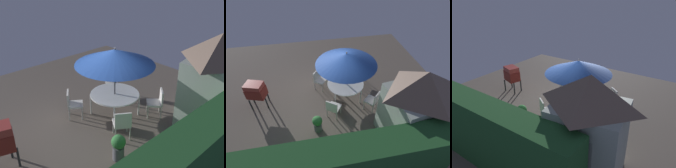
# 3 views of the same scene
# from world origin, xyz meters

# --- Properties ---
(ground_plane) EXTENTS (11.00, 11.00, 0.00)m
(ground_plane) POSITION_xyz_m (0.00, 0.00, 0.00)
(ground_plane) COLOR brown
(hedge_backdrop) EXTENTS (6.10, 0.76, 1.90)m
(hedge_backdrop) POSITION_xyz_m (0.00, 3.50, 0.95)
(hedge_backdrop) COLOR #1E4C23
(hedge_backdrop) RESTS_ON ground
(garden_shed) EXTENTS (2.02, 1.81, 2.83)m
(garden_shed) POSITION_xyz_m (-2.61, 2.31, 1.44)
(garden_shed) COLOR gray
(garden_shed) RESTS_ON ground
(patio_table) EXTENTS (1.53, 1.53, 0.75)m
(patio_table) POSITION_xyz_m (-0.91, 0.00, 0.71)
(patio_table) COLOR white
(patio_table) RESTS_ON ground
(patio_umbrella) EXTENTS (2.40, 2.40, 2.26)m
(patio_umbrella) POSITION_xyz_m (-0.91, 0.00, 1.97)
(patio_umbrella) COLOR #4C4C51
(patio_umbrella) RESTS_ON ground
(bbq_grill) EXTENTS (0.82, 0.68, 1.20)m
(bbq_grill) POSITION_xyz_m (2.71, -0.10, 0.85)
(bbq_grill) COLOR maroon
(bbq_grill) RESTS_ON ground
(chair_near_shed) EXTENTS (0.65, 0.65, 0.90)m
(chair_near_shed) POSITION_xyz_m (-1.78, -1.07, 0.52)
(chair_near_shed) COLOR silver
(chair_near_shed) RESTS_ON ground
(chair_far_side) EXTENTS (0.65, 0.65, 0.90)m
(chair_far_side) POSITION_xyz_m (0.16, -0.78, 0.52)
(chair_far_side) COLOR silver
(chair_far_side) RESTS_ON ground
(chair_toward_hedge) EXTENTS (0.64, 0.64, 0.90)m
(chair_toward_hedge) POSITION_xyz_m (-0.20, 1.05, 0.52)
(chair_toward_hedge) COLOR silver
(chair_toward_hedge) RESTS_ON ground
(chair_toward_house) EXTENTS (0.65, 0.65, 0.90)m
(chair_toward_house) POSITION_xyz_m (-1.84, 0.95, 0.52)
(chair_toward_house) COLOR silver
(chair_toward_house) RESTS_ON ground
(potted_plant_by_shed) EXTENTS (0.37, 0.37, 0.72)m
(potted_plant_by_shed) POSITION_xyz_m (0.46, 1.57, 0.40)
(potted_plant_by_shed) COLOR #4C4C51
(potted_plant_by_shed) RESTS_ON ground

